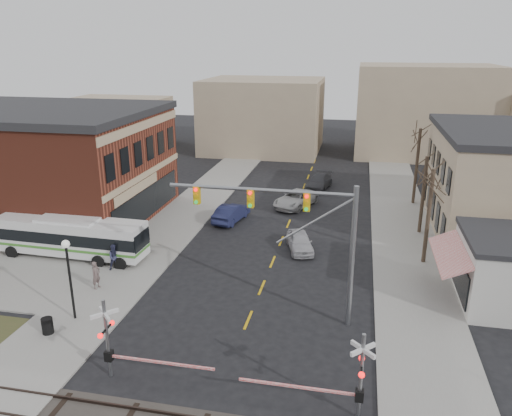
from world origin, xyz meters
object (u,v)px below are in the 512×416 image
at_px(traffic_signal_mast, 301,224).
at_px(car_a, 300,242).
at_px(transit_bus, 71,236).
at_px(pedestrian_far, 115,257).
at_px(trash_bin, 47,326).
at_px(rr_crossing_west, 116,340).
at_px(pedestrian_near, 96,275).
at_px(car_d, 319,182).
at_px(car_b, 231,213).
at_px(car_c, 296,199).
at_px(rr_crossing_east, 350,376).
at_px(street_lamp, 68,264).

relative_size(traffic_signal_mast, car_a, 2.47).
distance_m(transit_bus, pedestrian_far, 4.44).
distance_m(traffic_signal_mast, trash_bin, 14.55).
relative_size(transit_bus, trash_bin, 12.82).
xyz_separation_m(rr_crossing_west, pedestrian_near, (-5.33, 7.75, -0.95)).
bearing_deg(trash_bin, rr_crossing_west, -25.00).
height_order(transit_bus, car_a, transit_bus).
relative_size(car_a, pedestrian_far, 2.28).
xyz_separation_m(traffic_signal_mast, pedestrian_far, (-13.01, 3.70, -4.73)).
height_order(car_d, pedestrian_near, pedestrian_near).
bearing_deg(rr_crossing_west, pedestrian_far, 117.44).
bearing_deg(transit_bus, traffic_signal_mast, -16.90).
xyz_separation_m(car_b, car_c, (4.96, 5.20, -0.02)).
bearing_deg(rr_crossing_east, pedestrian_far, 145.69).
distance_m(rr_crossing_west, car_d, 34.22).
bearing_deg(rr_crossing_west, car_c, 79.94).
bearing_deg(car_c, car_a, -59.19).
height_order(rr_crossing_east, trash_bin, rr_crossing_east).
distance_m(traffic_signal_mast, rr_crossing_east, 8.70).
xyz_separation_m(traffic_signal_mast, car_d, (-1.14, 26.78, -5.01)).
bearing_deg(pedestrian_near, street_lamp, -157.68).
relative_size(rr_crossing_west, pedestrian_near, 3.11).
relative_size(rr_crossing_east, car_d, 1.11).
height_order(rr_crossing_east, pedestrian_near, rr_crossing_east).
distance_m(car_b, pedestrian_near, 14.96).
bearing_deg(trash_bin, transit_bus, 114.05).
xyz_separation_m(traffic_signal_mast, car_c, (-2.77, 20.18, -5.00)).
bearing_deg(car_d, car_a, -79.06).
bearing_deg(rr_crossing_east, pedestrian_near, 152.79).
xyz_separation_m(street_lamp, car_b, (4.58, 17.63, -2.69)).
xyz_separation_m(trash_bin, car_d, (11.75, 31.10, 0.17)).
bearing_deg(traffic_signal_mast, street_lamp, -167.88).
relative_size(car_b, car_c, 0.87).
bearing_deg(car_a, transit_bus, 179.58).
distance_m(trash_bin, car_a, 18.39).
bearing_deg(pedestrian_far, car_d, 24.40).
bearing_deg(car_b, car_c, -122.81).
distance_m(transit_bus, car_c, 20.77).
relative_size(car_d, pedestrian_near, 2.80).
bearing_deg(street_lamp, rr_crossing_east, -16.68).
height_order(transit_bus, street_lamp, street_lamp).
height_order(street_lamp, pedestrian_near, street_lamp).
xyz_separation_m(rr_crossing_east, street_lamp, (-15.32, 4.59, 1.50)).
relative_size(rr_crossing_east, car_a, 1.36).
relative_size(car_b, pedestrian_far, 2.60).
distance_m(traffic_signal_mast, pedestrian_far, 14.33).
bearing_deg(pedestrian_far, trash_bin, -127.50).
bearing_deg(car_d, transit_bus, -115.78).
height_order(car_b, pedestrian_near, pedestrian_near).
distance_m(rr_crossing_east, car_b, 24.70).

